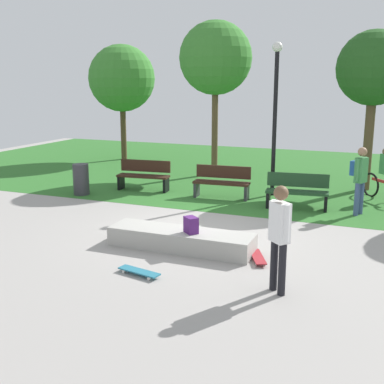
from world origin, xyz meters
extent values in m
plane|color=#9E9993|center=(0.00, 0.00, 0.00)|extent=(28.00, 28.00, 0.00)
cube|color=#2D6B28|center=(0.00, 7.74, 0.00)|extent=(26.60, 12.53, 0.01)
cube|color=#A8A59E|center=(0.05, -1.32, 0.19)|extent=(2.93, 0.76, 0.38)
cube|color=#4C1E66|center=(0.30, -1.40, 0.54)|extent=(0.34, 0.33, 0.32)
cylinder|color=black|center=(2.35, -2.72, 0.42)|extent=(0.12, 0.12, 0.84)
cylinder|color=black|center=(2.19, -2.57, 0.42)|extent=(0.12, 0.12, 0.84)
cube|color=white|center=(2.27, -2.64, 1.15)|extent=(0.37, 0.36, 0.63)
cylinder|color=white|center=(2.39, -2.76, 1.18)|extent=(0.09, 0.09, 0.58)
cylinder|color=white|center=(2.15, -2.52, 1.18)|extent=(0.09, 0.09, 0.58)
sphere|color=brown|center=(2.27, -2.64, 1.61)|extent=(0.23, 0.23, 0.23)
cube|color=teal|center=(-0.09, -2.83, 0.07)|extent=(0.82, 0.36, 0.02)
cylinder|color=silver|center=(-0.38, -2.85, 0.03)|extent=(0.06, 0.04, 0.06)
cylinder|color=silver|center=(-0.35, -2.70, 0.03)|extent=(0.06, 0.04, 0.06)
cylinder|color=silver|center=(0.17, -2.97, 0.03)|extent=(0.06, 0.04, 0.06)
cylinder|color=silver|center=(0.20, -2.81, 0.03)|extent=(0.06, 0.04, 0.06)
cube|color=#A5262D|center=(1.63, -1.37, 0.07)|extent=(0.52, 0.81, 0.02)
cylinder|color=silver|center=(1.82, -1.59, 0.03)|extent=(0.05, 0.06, 0.06)
cylinder|color=silver|center=(1.67, -1.66, 0.03)|extent=(0.05, 0.06, 0.06)
cylinder|color=silver|center=(1.58, -1.09, 0.03)|extent=(0.05, 0.06, 0.06)
cylinder|color=silver|center=(1.44, -1.15, 0.03)|extent=(0.05, 0.06, 0.06)
cube|color=#331E14|center=(-3.10, 3.12, 0.45)|extent=(1.64, 0.61, 0.06)
cube|color=#331E14|center=(-3.13, 3.34, 0.73)|extent=(1.60, 0.23, 0.36)
cube|color=black|center=(-2.37, 3.20, 0.23)|extent=(0.12, 0.40, 0.45)
cube|color=black|center=(-3.83, 3.05, 0.23)|extent=(0.12, 0.40, 0.45)
cube|color=#1E4223|center=(1.64, 2.65, 0.45)|extent=(1.64, 0.62, 0.06)
cube|color=#1E4223|center=(1.61, 2.87, 0.73)|extent=(1.60, 0.25, 0.36)
cube|color=black|center=(2.37, 2.74, 0.23)|extent=(0.13, 0.40, 0.45)
cube|color=black|center=(0.91, 2.57, 0.23)|extent=(0.13, 0.40, 0.45)
cube|color=#331E14|center=(-0.57, 3.06, 0.45)|extent=(1.63, 0.56, 0.06)
cube|color=#331E14|center=(-0.58, 3.28, 0.73)|extent=(1.60, 0.18, 0.36)
cube|color=#2D2D33|center=(0.17, 3.11, 0.23)|extent=(0.11, 0.40, 0.45)
cube|color=#2D2D33|center=(-1.30, 3.00, 0.23)|extent=(0.11, 0.40, 0.45)
cylinder|color=#4C3823|center=(-6.73, 8.33, 1.29)|extent=(0.24, 0.24, 2.57)
sphere|color=#387F2D|center=(-6.73, 8.33, 3.40)|extent=(2.76, 2.76, 2.76)
cylinder|color=brown|center=(-1.98, 6.50, 1.65)|extent=(0.22, 0.22, 3.30)
sphere|color=#387F2D|center=(-1.98, 6.50, 4.05)|extent=(2.51, 2.51, 2.51)
cylinder|color=brown|center=(3.19, 5.79, 1.50)|extent=(0.28, 0.28, 2.99)
sphere|color=#23561E|center=(3.19, 5.79, 3.65)|extent=(2.20, 2.20, 2.20)
cylinder|color=black|center=(0.70, 3.98, 2.03)|extent=(0.12, 0.12, 4.07)
sphere|color=silver|center=(0.70, 3.98, 4.19)|extent=(0.28, 0.28, 0.28)
cylinder|color=#333338|center=(-4.55, 1.96, 0.46)|extent=(0.46, 0.46, 0.91)
cylinder|color=#3F5184|center=(3.22, 2.76, 0.41)|extent=(0.12, 0.12, 0.83)
cylinder|color=#3F5184|center=(3.12, 2.56, 0.41)|extent=(0.12, 0.12, 0.83)
cube|color=#3F8C4C|center=(3.17, 2.66, 1.14)|extent=(0.32, 0.37, 0.62)
cylinder|color=#3F8C4C|center=(3.24, 2.81, 1.16)|extent=(0.09, 0.09, 0.57)
cylinder|color=#3F8C4C|center=(3.10, 2.51, 1.16)|extent=(0.09, 0.09, 0.57)
sphere|color=#9E7556|center=(3.17, 2.66, 1.59)|extent=(0.22, 0.22, 0.22)
cube|color=#1E4C8C|center=(3.03, 2.73, 1.17)|extent=(0.26, 0.30, 0.36)
torus|color=black|center=(3.37, 4.95, 0.33)|extent=(0.50, 0.60, 0.72)
cube|color=#B22626|center=(3.72, 4.52, 0.53)|extent=(0.66, 0.79, 0.08)
camera|label=1|loc=(3.67, -9.74, 3.25)|focal=45.27mm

